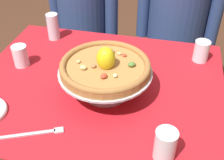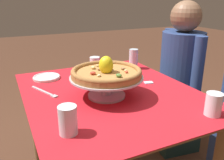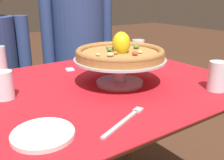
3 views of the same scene
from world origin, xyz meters
name	(u,v)px [view 2 (image 2 of 3)]	position (x,y,z in m)	size (l,w,h in m)	color
dining_table	(111,113)	(0.00, 0.00, 0.62)	(1.04, 0.87, 0.74)	olive
pizza_stand	(107,83)	(0.05, -0.04, 0.81)	(0.36, 0.36, 0.11)	#B7B7C1
pizza	(106,72)	(0.05, -0.04, 0.87)	(0.35, 0.35, 0.10)	#AD753D
water_glass_back_left	(133,60)	(-0.32, 0.32, 0.80)	(0.06, 0.06, 0.14)	silver
water_glass_back_right	(213,106)	(0.42, 0.28, 0.78)	(0.07, 0.07, 0.10)	white
water_glass_front_right	(68,122)	(0.30, -0.31, 0.79)	(0.07, 0.07, 0.11)	silver
water_glass_side_left	(95,65)	(-0.37, 0.06, 0.78)	(0.07, 0.07, 0.10)	white
side_plate	(47,77)	(-0.36, -0.27, 0.75)	(0.16, 0.16, 0.02)	silver
dinner_fork	(45,92)	(-0.13, -0.32, 0.74)	(0.21, 0.10, 0.01)	#B7B7C1
sugar_packet	(149,83)	(-0.03, 0.26, 0.74)	(0.05, 0.04, 0.01)	silver
diner_left	(179,84)	(-0.30, 0.73, 0.57)	(0.47, 0.35, 1.19)	#1E3833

